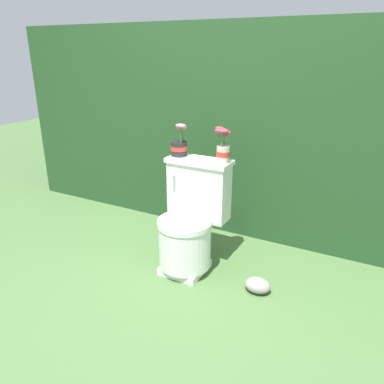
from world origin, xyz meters
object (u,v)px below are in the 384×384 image
(potted_plant_midleft, at_px, (223,147))
(toilet, at_px, (190,222))
(garden_stone, at_px, (258,285))
(potted_plant_left, at_px, (179,145))

(potted_plant_midleft, bearing_deg, toilet, -145.88)
(potted_plant_midleft, distance_m, garden_stone, 0.91)
(potted_plant_left, bearing_deg, potted_plant_midleft, -3.18)
(potted_plant_left, height_order, garden_stone, potted_plant_left)
(toilet, bearing_deg, garden_stone, -8.29)
(potted_plant_left, distance_m, potted_plant_midleft, 0.34)
(potted_plant_midleft, bearing_deg, potted_plant_left, 176.82)
(potted_plant_midleft, relative_size, garden_stone, 1.40)
(toilet, distance_m, potted_plant_left, 0.54)
(toilet, height_order, potted_plant_midleft, potted_plant_midleft)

